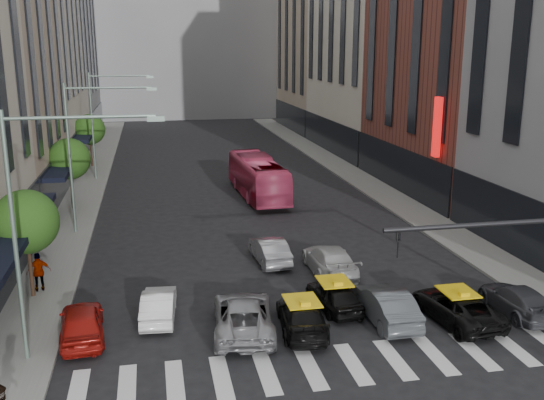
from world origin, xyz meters
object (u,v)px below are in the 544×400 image
pedestrian_far (39,272)px  taxi_left (302,316)px  streetlamp_mid (85,138)px  streetlamp_near (40,204)px  taxi_center (334,295)px  streetlamp_far (103,112)px  car_red (82,322)px  bus (258,177)px  car_white_front (159,305)px

pedestrian_far → taxi_left: bearing=136.1°
streetlamp_mid → streetlamp_near: bearing=-90.0°
taxi_center → pedestrian_far: bearing=-25.6°
streetlamp_far → taxi_center: (11.35, -29.79, -5.27)m
streetlamp_far → taxi_center: bearing=-69.1°
streetlamp_near → streetlamp_mid: 16.00m
pedestrian_far → streetlamp_mid: bearing=-114.0°
streetlamp_near → car_red: bearing=60.1°
car_red → streetlamp_far: bearing=-93.6°
streetlamp_near → pedestrian_far: bearing=103.1°
streetlamp_far → streetlamp_mid: bearing=-90.0°
streetlamp_near → streetlamp_mid: (0.00, 16.00, 0.00)m
streetlamp_near → bus: (11.75, 23.34, -4.37)m
streetlamp_mid → taxi_center: size_ratio=2.42×
streetlamp_far → bus: bearing=-36.4°
car_red → taxi_center: car_red is taller
streetlamp_far → streetlamp_near: bearing=-90.0°
taxi_center → pedestrian_far: pedestrian_far is taller
car_red → pedestrian_far: size_ratio=2.26×
car_red → taxi_left: (8.62, -1.02, -0.07)m
streetlamp_near → streetlamp_far: 32.00m
streetlamp_far → car_white_front: (3.83, -29.24, -5.27)m
taxi_left → pedestrian_far: (-11.00, 6.14, 0.43)m
taxi_center → pedestrian_far: 13.62m
streetlamp_far → bus: streetlamp_far is taller
streetlamp_near → car_white_front: bearing=35.8°
car_red → taxi_center: size_ratio=1.11×
pedestrian_far → streetlamp_near: bearing=88.4°
taxi_center → bus: 21.15m
taxi_center → bus: bearing=-97.9°
car_white_front → streetlamp_mid: bearing=-69.0°
car_red → car_white_front: car_red is taller
streetlamp_near → car_white_front: (3.83, 2.76, -5.27)m
streetlamp_far → taxi_left: 33.35m
bus → streetlamp_near: bearing=60.8°
streetlamp_near → streetlamp_far: same height
streetlamp_mid → taxi_center: 18.63m
streetlamp_mid → streetlamp_far: 16.00m
streetlamp_near → streetlamp_mid: size_ratio=1.00×
car_red → taxi_center: 10.54m
streetlamp_mid → taxi_left: size_ratio=2.06×
taxi_left → taxi_center: (1.89, 1.75, -0.00)m
taxi_left → bus: (2.29, 22.88, 0.90)m
streetlamp_mid → car_white_front: bearing=-73.9°
streetlamp_mid → car_white_front: (3.83, -13.24, -5.27)m
streetlamp_mid → streetlamp_far: (0.00, 16.00, 0.00)m
car_red → pedestrian_far: bearing=-70.3°
streetlamp_near → streetlamp_far: size_ratio=1.00×
streetlamp_far → taxi_left: bearing=-73.3°
streetlamp_near → taxi_left: streetlamp_near is taller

